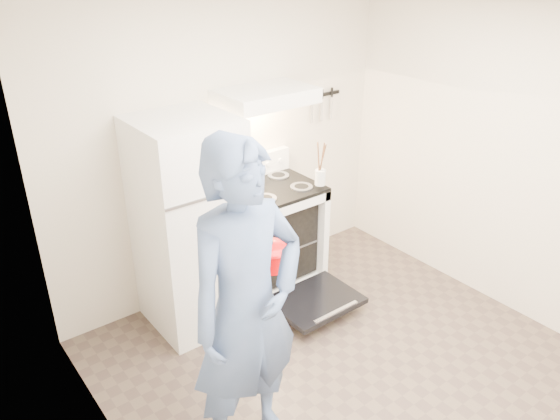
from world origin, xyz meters
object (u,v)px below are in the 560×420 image
at_px(refrigerator, 190,226).
at_px(tea_kettle, 232,170).
at_px(stove_body, 272,238).
at_px(dutch_oven, 270,257).
at_px(person, 247,310).

xyz_separation_m(refrigerator, tea_kettle, (0.56, 0.24, 0.25)).
relative_size(stove_body, tea_kettle, 3.16).
relative_size(refrigerator, dutch_oven, 5.35).
relative_size(stove_body, person, 0.46).
bearing_deg(dutch_oven, tea_kettle, 66.34).
bearing_deg(stove_body, refrigerator, -178.23).
bearing_deg(tea_kettle, stove_body, -41.04).
relative_size(person, dutch_oven, 6.28).
xyz_separation_m(refrigerator, person, (-0.37, -1.32, 0.15)).
bearing_deg(tea_kettle, person, -120.61).
height_order(stove_body, tea_kettle, tea_kettle).
distance_m(stove_body, person, 1.87).
relative_size(tea_kettle, person, 0.15).
bearing_deg(person, stove_body, 46.22).
bearing_deg(refrigerator, tea_kettle, 23.73).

